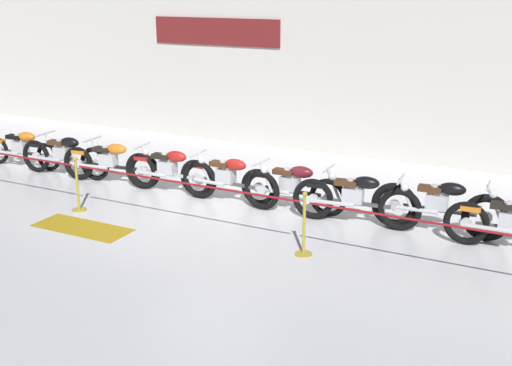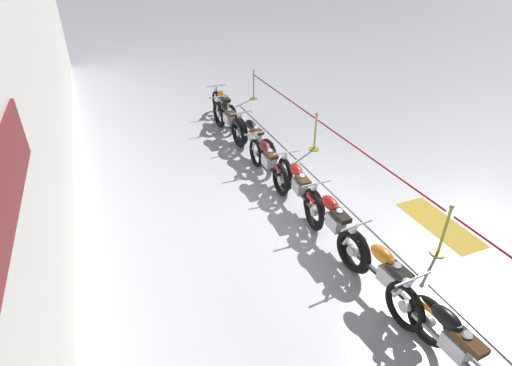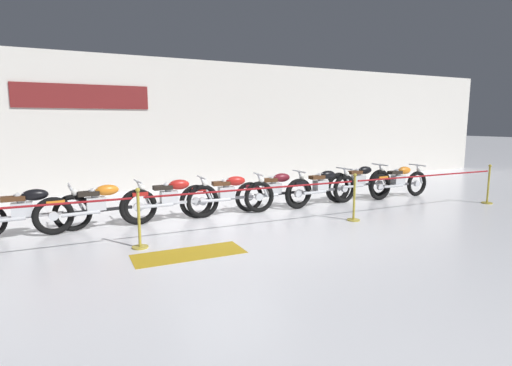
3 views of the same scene
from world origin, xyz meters
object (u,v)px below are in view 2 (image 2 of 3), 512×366
motorcycle_orange_2 (387,277)px  stanchion_mid_left (442,238)px  motorcycle_black_1 (452,345)px  motorcycle_black_7 (228,120)px  floor_banner (440,224)px  stanchion_mid_right (315,137)px  motorcycle_maroon_5 (268,161)px  motorcycle_orange_8 (224,106)px  stanchion_far_left (425,202)px  stanchion_far_right (254,89)px  motorcycle_red_4 (299,187)px  motorcycle_red_3 (334,223)px  motorcycle_black_6 (254,138)px

motorcycle_orange_2 → stanchion_mid_left: stanchion_mid_left is taller
motorcycle_black_1 → motorcycle_black_7: 8.14m
stanchion_mid_left → floor_banner: stanchion_mid_left is taller
motorcycle_black_7 → stanchion_mid_left: 6.60m
stanchion_mid_left → stanchion_mid_right: (4.61, 0.00, 0.00)m
motorcycle_orange_2 → motorcycle_maroon_5: size_ratio=1.11×
motorcycle_orange_2 → motorcycle_orange_8: bearing=-0.0°
motorcycle_orange_2 → stanchion_mid_left: (0.53, -1.62, -0.11)m
stanchion_far_left → motorcycle_black_7: bearing=18.1°
stanchion_mid_left → floor_banner: (0.67, -0.68, -0.35)m
motorcycle_orange_8 → stanchion_mid_left: bearing=-167.9°
motorcycle_maroon_5 → stanchion_far_right: 5.78m
motorcycle_red_4 → stanchion_mid_right: 2.85m
stanchion_far_left → floor_banner: 1.03m
motorcycle_black_7 → motorcycle_orange_8: (1.22, -0.26, -0.01)m
motorcycle_maroon_5 → floor_banner: 3.89m
motorcycle_black_7 → motorcycle_black_1: bearing=-178.2°
motorcycle_black_1 → motorcycle_red_4: size_ratio=1.03×
motorcycle_orange_2 → motorcycle_maroon_5: 4.15m
motorcycle_red_4 → motorcycle_black_7: (4.01, 0.20, 0.00)m
motorcycle_orange_8 → motorcycle_black_7: bearing=167.8°
stanchion_mid_left → stanchion_far_right: same height
motorcycle_red_3 → stanchion_mid_right: bearing=-24.3°
motorcycle_black_1 → motorcycle_red_3: bearing=0.7°
motorcycle_black_7 → motorcycle_orange_8: motorcycle_black_7 is taller
motorcycle_red_4 → stanchion_far_right: stanchion_far_right is taller
motorcycle_orange_2 → motorcycle_red_4: 2.84m
motorcycle_orange_2 → motorcycle_red_3: motorcycle_red_3 is taller
motorcycle_maroon_5 → stanchion_mid_left: stanchion_mid_left is taller
motorcycle_red_3 → motorcycle_maroon_5: size_ratio=1.02×
motorcycle_maroon_5 → floor_banner: size_ratio=1.18×
motorcycle_black_6 → stanchion_mid_right: size_ratio=2.20×
motorcycle_orange_2 → motorcycle_red_3: bearing=1.4°
stanchion_mid_left → stanchion_far_right: 9.10m
stanchion_far_left → stanchion_far_right: same height
motorcycle_orange_2 → stanchion_mid_right: (5.14, -1.62, -0.11)m
motorcycle_red_3 → stanchion_mid_right: 4.01m
motorcycle_black_1 → motorcycle_black_7: bearing=1.8°
motorcycle_black_1 → stanchion_far_right: size_ratio=2.24×
motorcycle_red_3 → motorcycle_black_6: 3.95m
motorcycle_black_1 → stanchion_far_right: stanchion_far_right is taller
motorcycle_maroon_5 → motorcycle_black_7: (2.71, 0.06, 0.01)m
motorcycle_black_1 → stanchion_far_left: 2.90m
motorcycle_red_3 → motorcycle_black_7: motorcycle_black_7 is taller
motorcycle_maroon_5 → stanchion_far_left: size_ratio=0.15×
motorcycle_red_3 → motorcycle_black_7: bearing=2.4°
motorcycle_black_1 → stanchion_mid_right: (6.43, -1.62, -0.12)m
motorcycle_red_3 → floor_banner: 2.40m
motorcycle_black_1 → floor_banner: size_ratio=1.29×
stanchion_mid_left → stanchion_mid_right: size_ratio=1.00×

